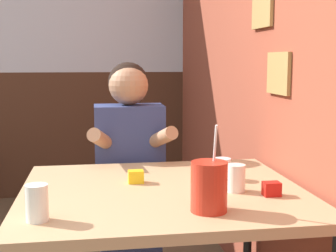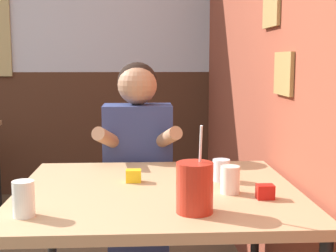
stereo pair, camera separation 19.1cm
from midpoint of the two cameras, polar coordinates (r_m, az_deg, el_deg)
brick_wall_right at (r=2.87m, az=11.69°, el=10.79°), size 0.08×4.79×2.70m
back_wall at (r=4.28m, az=-14.46°, el=9.85°), size 6.00×0.09×2.70m
main_table at (r=1.78m, az=1.81°, el=-9.50°), size 1.05×0.92×0.73m
person_seated at (r=2.38m, az=-1.37°, el=-6.11°), size 0.42×0.40×1.20m
cocktail_pitcher at (r=1.49m, az=6.98°, el=-7.50°), size 0.12×0.12×0.28m
glass_near_pitcher at (r=1.89m, az=9.39°, el=-5.36°), size 0.07×0.07×0.09m
glass_center at (r=1.49m, az=-13.70°, el=-8.67°), size 0.07×0.07×0.11m
glass_far_side at (r=1.72m, az=10.76°, el=-6.49°), size 0.07×0.07×0.10m
condiment_ketchup at (r=1.69m, az=14.98°, el=-7.80°), size 0.06×0.04×0.05m
condiment_mustard at (r=1.85m, az=-1.27°, el=-6.13°), size 0.06×0.04×0.05m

